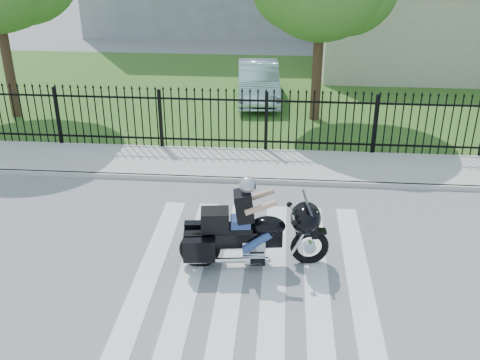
{
  "coord_description": "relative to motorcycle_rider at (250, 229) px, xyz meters",
  "views": [
    {
      "loc": [
        0.47,
        -8.86,
        6.26
      ],
      "look_at": [
        -0.42,
        2.06,
        1.0
      ],
      "focal_mm": 42.0,
      "sensor_mm": 36.0,
      "label": 1
    }
  ],
  "objects": [
    {
      "name": "motorcycle_rider",
      "position": [
        0.0,
        0.0,
        0.0
      ],
      "size": [
        2.91,
        1.13,
        1.93
      ],
      "rotation": [
        0.0,
        0.0,
        0.12
      ],
      "color": "black",
      "rests_on": "ground"
    },
    {
      "name": "iron_fence",
      "position": [
        0.08,
        5.65,
        0.11
      ],
      "size": [
        26.0,
        0.04,
        1.8
      ],
      "color": "black",
      "rests_on": "ground"
    },
    {
      "name": "building_low",
      "position": [
        7.08,
        15.65,
        0.96
      ],
      "size": [
        10.0,
        6.0,
        3.5
      ],
      "primitive_type": "cube",
      "color": "beige",
      "rests_on": "ground"
    },
    {
      "name": "grass_strip",
      "position": [
        0.08,
        11.65,
        -0.78
      ],
      "size": [
        40.0,
        12.0,
        0.02
      ],
      "primitive_type": "cube",
      "color": "#2F5F20",
      "rests_on": "ground"
    },
    {
      "name": "parked_car",
      "position": [
        -0.39,
        10.6,
        -0.09
      ],
      "size": [
        1.75,
        4.2,
        1.35
      ],
      "primitive_type": "imported",
      "rotation": [
        0.0,
        0.0,
        0.08
      ],
      "color": "#AAC8D7",
      "rests_on": "grass_strip"
    },
    {
      "name": "sidewalk",
      "position": [
        0.08,
        4.65,
        -0.73
      ],
      "size": [
        40.0,
        2.0,
        0.12
      ],
      "primitive_type": "cube",
      "color": "#ADAAA3",
      "rests_on": "ground"
    },
    {
      "name": "ground",
      "position": [
        0.08,
        -0.35,
        -0.79
      ],
      "size": [
        120.0,
        120.0,
        0.0
      ],
      "primitive_type": "plane",
      "color": "slate",
      "rests_on": "ground"
    },
    {
      "name": "curb",
      "position": [
        0.08,
        3.65,
        -0.73
      ],
      "size": [
        40.0,
        0.12,
        0.12
      ],
      "primitive_type": "cube",
      "color": "#ADAAA3",
      "rests_on": "ground"
    },
    {
      "name": "crosswalk",
      "position": [
        0.08,
        -0.35,
        -0.78
      ],
      "size": [
        5.0,
        5.5,
        0.01
      ],
      "primitive_type": null,
      "color": "silver",
      "rests_on": "ground"
    }
  ]
}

